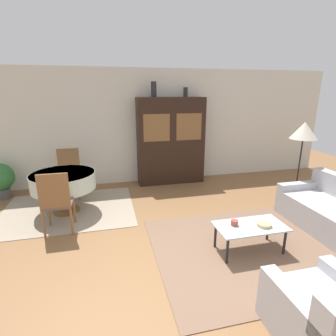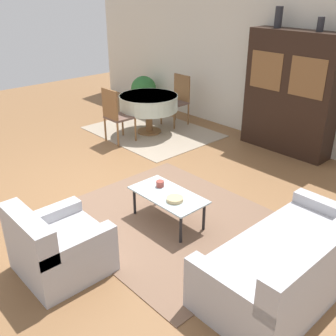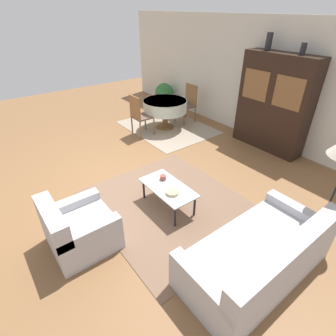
% 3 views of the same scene
% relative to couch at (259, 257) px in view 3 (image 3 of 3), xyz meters
% --- Properties ---
extents(ground_plane, '(14.00, 14.00, 0.00)m').
position_rel_couch_xyz_m(ground_plane, '(-2.76, -0.32, -0.29)').
color(ground_plane, brown).
extents(wall_back, '(10.00, 0.06, 2.70)m').
position_rel_couch_xyz_m(wall_back, '(-2.76, 3.31, 1.06)').
color(wall_back, beige).
rests_on(wall_back, ground_plane).
extents(area_rug, '(2.61, 2.28, 0.01)m').
position_rel_couch_xyz_m(area_rug, '(-1.68, -0.05, -0.28)').
color(area_rug, brown).
rests_on(area_rug, ground_plane).
extents(dining_rug, '(2.42, 1.88, 0.01)m').
position_rel_couch_xyz_m(dining_rug, '(-4.31, 1.90, -0.28)').
color(dining_rug, gray).
rests_on(dining_rug, ground_plane).
extents(couch, '(0.94, 1.93, 0.80)m').
position_rel_couch_xyz_m(couch, '(0.00, 0.00, 0.00)').
color(couch, '#B2B2B7').
rests_on(couch, ground_plane).
extents(armchair, '(0.83, 0.83, 0.77)m').
position_rel_couch_xyz_m(armchair, '(-1.75, -1.55, 0.01)').
color(armchair, '#B2B2B7').
rests_on(armchair, ground_plane).
extents(coffee_table, '(0.97, 0.51, 0.39)m').
position_rel_couch_xyz_m(coffee_table, '(-1.67, -0.10, 0.07)').
color(coffee_table, black).
rests_on(coffee_table, area_rug).
extents(display_cabinet, '(1.59, 0.44, 2.05)m').
position_rel_couch_xyz_m(display_cabinet, '(-2.02, 3.05, 0.74)').
color(display_cabinet, black).
rests_on(display_cabinet, ground_plane).
extents(dining_table, '(1.14, 1.14, 0.75)m').
position_rel_couch_xyz_m(dining_table, '(-4.34, 1.84, 0.32)').
color(dining_table, brown).
rests_on(dining_table, dining_rug).
extents(dining_chair_near, '(0.44, 0.44, 1.02)m').
position_rel_couch_xyz_m(dining_chair_near, '(-4.34, 1.04, 0.29)').
color(dining_chair_near, brown).
rests_on(dining_chair_near, dining_rug).
extents(dining_chair_far, '(0.44, 0.44, 1.02)m').
position_rel_couch_xyz_m(dining_chair_far, '(-4.34, 2.63, 0.29)').
color(dining_chair_far, brown).
rests_on(dining_chair_far, dining_rug).
extents(cup, '(0.10, 0.10, 0.08)m').
position_rel_couch_xyz_m(cup, '(-1.89, -0.04, 0.15)').
color(cup, '#9E4238').
rests_on(cup, coffee_table).
extents(bowl, '(0.20, 0.20, 0.04)m').
position_rel_couch_xyz_m(bowl, '(-1.50, -0.15, 0.13)').
color(bowl, tan).
rests_on(bowl, coffee_table).
extents(vase_tall, '(0.12, 0.12, 0.33)m').
position_rel_couch_xyz_m(vase_tall, '(-2.42, 3.05, 1.93)').
color(vase_tall, '#232328').
rests_on(vase_tall, display_cabinet).
extents(vase_short, '(0.10, 0.10, 0.21)m').
position_rel_couch_xyz_m(vase_short, '(-1.67, 3.05, 1.87)').
color(vase_short, '#232328').
rests_on(vase_short, display_cabinet).
extents(potted_plant, '(0.60, 0.60, 0.76)m').
position_rel_couch_xyz_m(potted_plant, '(-5.76, 2.87, 0.14)').
color(potted_plant, '#4C4C51').
rests_on(potted_plant, ground_plane).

